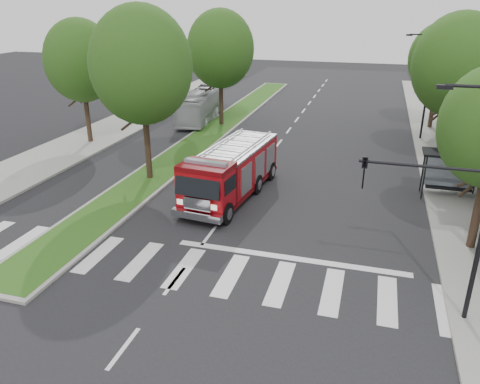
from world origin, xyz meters
name	(u,v)px	position (x,y,z in m)	size (l,w,h in m)	color
ground	(209,235)	(0.00, 0.00, 0.00)	(140.00, 140.00, 0.00)	black
sidewalk_right	(467,186)	(12.50, 10.00, 0.07)	(5.00, 80.00, 0.15)	gray
sidewalk_left	(70,149)	(-14.50, 10.00, 0.07)	(5.00, 80.00, 0.15)	gray
median	(214,130)	(-6.00, 18.00, 0.08)	(3.00, 50.00, 0.15)	gray
bus_shelter	(453,162)	(11.20, 8.15, 2.04)	(3.20, 1.60, 2.61)	black
tree_right_mid	(458,65)	(11.50, 14.00, 6.49)	(5.60, 5.60, 9.72)	black
tree_right_far	(440,59)	(11.50, 24.00, 5.84)	(5.00, 5.00, 8.73)	black
tree_median_near	(141,66)	(-6.00, 6.00, 6.81)	(5.80, 5.80, 10.16)	black
tree_median_far	(220,49)	(-6.00, 20.00, 6.49)	(5.60, 5.60, 9.72)	black
tree_left_mid	(81,61)	(-14.00, 12.00, 6.16)	(5.20, 5.20, 9.16)	black
streetlight_right_near	(459,192)	(9.61, -3.50, 4.67)	(4.08, 0.22, 8.00)	black
streetlight_right_far	(426,82)	(10.35, 20.00, 4.48)	(2.11, 0.20, 8.00)	black
fire_engine	(231,172)	(-0.42, 4.89, 1.45)	(3.52, 8.95, 3.03)	#5B0409
city_bus	(201,105)	(-8.50, 21.58, 1.36)	(2.28, 9.74, 2.71)	#AFAFB4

